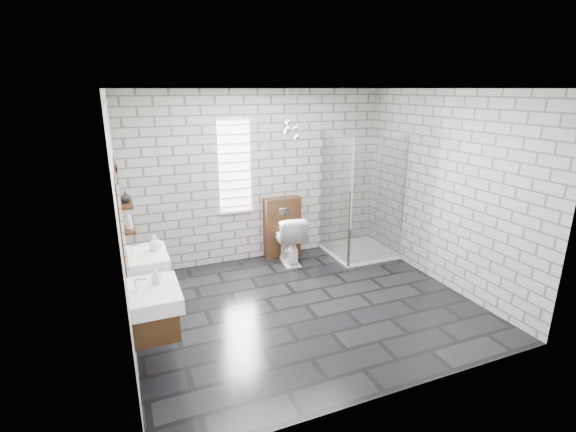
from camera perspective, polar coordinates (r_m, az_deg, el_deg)
floor at (r=5.56m, az=2.39°, el=-12.16°), size 4.20×3.60×0.02m
ceiling at (r=4.85m, az=2.80°, el=17.15°), size 4.20×3.60×0.02m
wall_back at (r=6.67m, az=-3.99°, el=5.34°), size 4.20×0.02×2.70m
wall_front at (r=3.57m, az=14.95°, el=-5.82°), size 4.20×0.02×2.70m
wall_left at (r=4.60m, az=-22.04°, el=-1.32°), size 0.02×3.60×2.70m
wall_right at (r=6.20m, az=20.60°, el=3.38°), size 0.02×3.60×2.70m
vanity_left at (r=4.33m, az=-18.30°, el=-10.56°), size 0.47×0.70×1.57m
vanity_right at (r=5.22m, az=-19.20°, el=-5.80°), size 0.47×0.70×1.57m
shelf_lower at (r=4.56m, az=-20.99°, el=-1.75°), size 0.14×0.30×0.03m
shelf_upper at (r=4.49m, az=-21.33°, el=1.40°), size 0.14×0.30×0.03m
window at (r=6.50m, az=-7.31°, el=6.72°), size 0.56×0.05×1.48m
cistern_panel at (r=6.91m, az=-0.80°, el=-1.51°), size 0.60×0.20×1.00m
flush_plate at (r=6.73m, az=-0.48°, el=0.65°), size 0.18×0.01×0.12m
shower_enclosure at (r=6.97m, az=9.63°, el=-1.57°), size 1.00×1.00×2.03m
pendant_cluster at (r=6.27m, az=0.38°, el=11.84°), size 0.27×0.25×0.73m
toilet at (r=6.72m, az=0.03°, el=-3.07°), size 0.51×0.80×0.78m
soap_bottle_a at (r=4.35m, az=-17.59°, el=-7.80°), size 0.10×0.10×0.16m
soap_bottle_b at (r=5.21m, az=-17.75°, el=-3.47°), size 0.19×0.19×0.19m
soap_bottle_c at (r=4.48m, az=-20.98°, el=-0.59°), size 0.09×0.09×0.19m
vase at (r=4.51m, az=-21.33°, el=2.46°), size 0.15×0.15×0.12m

